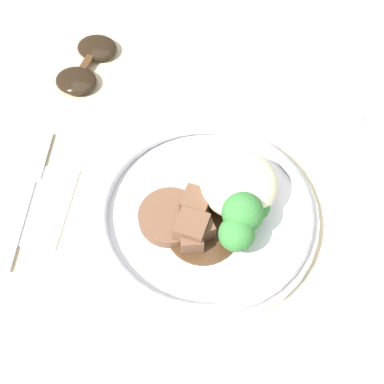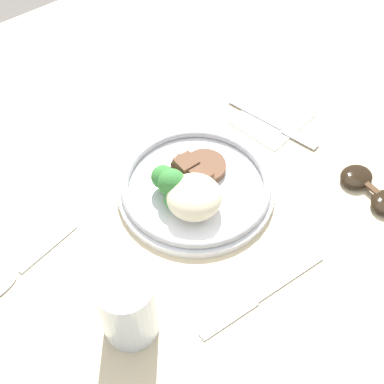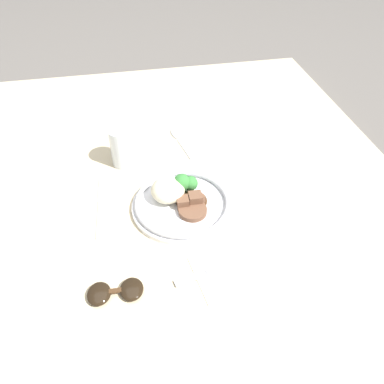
{
  "view_description": "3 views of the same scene",
  "coord_description": "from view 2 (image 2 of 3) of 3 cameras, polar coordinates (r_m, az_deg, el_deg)",
  "views": [
    {
      "loc": [
        0.03,
        -0.27,
        0.54
      ],
      "look_at": [
        -0.06,
        0.01,
        0.06
      ],
      "focal_mm": 50.0,
      "sensor_mm": 36.0,
      "label": 1
    },
    {
      "loc": [
        0.28,
        0.4,
        0.68
      ],
      "look_at": [
        -0.01,
        0.02,
        0.08
      ],
      "focal_mm": 50.0,
      "sensor_mm": 36.0,
      "label": 2
    },
    {
      "loc": [
        -0.67,
        0.1,
        0.68
      ],
      "look_at": [
        -0.02,
        -0.03,
        0.07
      ],
      "focal_mm": 35.0,
      "sensor_mm": 36.0,
      "label": 3
    }
  ],
  "objects": [
    {
      "name": "dining_table",
      "position": [
        0.83,
        -1.77,
        -2.11
      ],
      "size": [
        1.48,
        1.2,
        0.04
      ],
      "color": "beige",
      "rests_on": "ground"
    },
    {
      "name": "spoon",
      "position": [
        0.78,
        -18.6,
        -8.78
      ],
      "size": [
        0.16,
        0.05,
        0.01
      ],
      "rotation": [
        0.0,
        0.0,
        0.21
      ],
      "color": "#ADADB2",
      "rests_on": "dining_table"
    },
    {
      "name": "napkin",
      "position": [
        0.95,
        8.56,
        7.78
      ],
      "size": [
        0.13,
        0.12,
        0.0
      ],
      "color": "white",
      "rests_on": "dining_table"
    },
    {
      "name": "ground_plane",
      "position": [
        0.84,
        -1.74,
        -2.86
      ],
      "size": [
        8.0,
        8.0,
        0.0
      ],
      "primitive_type": "plane",
      "color": "#5B5651"
    },
    {
      "name": "plate",
      "position": [
        0.81,
        0.09,
        0.6
      ],
      "size": [
        0.24,
        0.24,
        0.07
      ],
      "color": "white",
      "rests_on": "dining_table"
    },
    {
      "name": "fork",
      "position": [
        0.93,
        9.41,
        6.74
      ],
      "size": [
        0.05,
        0.18,
        0.0
      ],
      "rotation": [
        0.0,
        0.0,
        1.79
      ],
      "color": "#ADADB2",
      "rests_on": "napkin"
    },
    {
      "name": "juice_glass",
      "position": [
        0.67,
        -6.8,
        -12.32
      ],
      "size": [
        0.07,
        0.07,
        0.11
      ],
      "color": "yellow",
      "rests_on": "dining_table"
    },
    {
      "name": "sunglasses",
      "position": [
        0.86,
        18.62,
        0.28
      ],
      "size": [
        0.06,
        0.11,
        0.02
      ],
      "rotation": [
        0.0,
        0.0,
        -0.03
      ],
      "color": "black",
      "rests_on": "dining_table"
    },
    {
      "name": "knife",
      "position": [
        0.73,
        7.22,
        -11.24
      ],
      "size": [
        0.21,
        0.02,
        0.0
      ],
      "rotation": [
        0.0,
        0.0,
        -0.06
      ],
      "color": "#ADADB2",
      "rests_on": "dining_table"
    }
  ]
}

